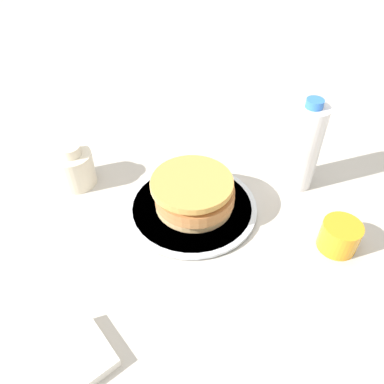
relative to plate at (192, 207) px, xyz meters
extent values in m
plane|color=#BCB7AD|center=(-0.01, 0.01, -0.01)|extent=(4.00, 4.00, 0.00)
cylinder|color=silver|center=(0.00, 0.00, 0.00)|extent=(0.27, 0.27, 0.01)
cylinder|color=silver|center=(0.00, 0.00, 0.00)|extent=(0.29, 0.29, 0.01)
cylinder|color=#DFB87A|center=(0.00, -0.01, 0.01)|extent=(0.18, 0.18, 0.02)
cylinder|color=tan|center=(0.00, -0.01, 0.03)|extent=(0.18, 0.18, 0.01)
cylinder|color=#BB7D47|center=(0.00, 0.00, 0.04)|extent=(0.18, 0.18, 0.01)
cylinder|color=#B77641|center=(-0.01, 0.00, 0.05)|extent=(0.18, 0.18, 0.02)
cylinder|color=tan|center=(0.00, 0.00, 0.07)|extent=(0.18, 0.18, 0.01)
cylinder|color=gold|center=(-0.01, 0.00, 0.08)|extent=(0.18, 0.18, 0.01)
cylinder|color=orange|center=(-0.19, -0.26, 0.02)|extent=(0.08, 0.08, 0.06)
cylinder|color=beige|center=(0.17, 0.24, 0.04)|extent=(0.09, 0.09, 0.09)
cylinder|color=beige|center=(0.17, 0.24, 0.09)|extent=(0.05, 0.05, 0.02)
cylinder|color=white|center=(0.02, -0.27, 0.10)|extent=(0.08, 0.08, 0.21)
cylinder|color=blue|center=(0.02, -0.27, 0.21)|extent=(0.04, 0.04, 0.02)
cube|color=white|center=(-0.28, 0.27, 0.00)|extent=(0.13, 0.13, 0.02)
camera|label=1|loc=(-0.58, 0.17, 0.61)|focal=35.00mm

